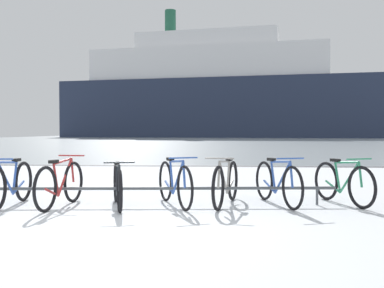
{
  "coord_description": "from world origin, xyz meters",
  "views": [
    {
      "loc": [
        1.91,
        -5.3,
        1.22
      ],
      "look_at": [
        1.16,
        5.38,
        0.9
      ],
      "focal_mm": 41.62,
      "sensor_mm": 36.0,
      "label": 1
    }
  ],
  "objects_px": {
    "bicycle_1": "(11,184)",
    "bicycle_7": "(343,183)",
    "bicycle_3": "(118,186)",
    "bicycle_6": "(277,183)",
    "bicycle_2": "(60,184)",
    "bicycle_4": "(175,183)",
    "ferry_ship": "(213,94)",
    "bicycle_5": "(226,183)"
  },
  "relations": [
    {
      "from": "bicycle_1",
      "to": "bicycle_7",
      "type": "height_order",
      "value": "bicycle_1"
    },
    {
      "from": "bicycle_2",
      "to": "bicycle_4",
      "type": "bearing_deg",
      "value": 7.45
    },
    {
      "from": "bicycle_4",
      "to": "bicycle_7",
      "type": "distance_m",
      "value": 2.8
    },
    {
      "from": "bicycle_5",
      "to": "bicycle_4",
      "type": "bearing_deg",
      "value": -172.47
    },
    {
      "from": "bicycle_3",
      "to": "bicycle_4",
      "type": "relative_size",
      "value": 1.02
    },
    {
      "from": "bicycle_1",
      "to": "bicycle_2",
      "type": "distance_m",
      "value": 0.82
    },
    {
      "from": "bicycle_5",
      "to": "ferry_ship",
      "type": "distance_m",
      "value": 79.4
    },
    {
      "from": "bicycle_6",
      "to": "bicycle_7",
      "type": "distance_m",
      "value": 1.1
    },
    {
      "from": "bicycle_1",
      "to": "bicycle_6",
      "type": "relative_size",
      "value": 1.04
    },
    {
      "from": "bicycle_6",
      "to": "bicycle_3",
      "type": "bearing_deg",
      "value": -171.08
    },
    {
      "from": "bicycle_4",
      "to": "ferry_ship",
      "type": "height_order",
      "value": "ferry_ship"
    },
    {
      "from": "bicycle_7",
      "to": "bicycle_6",
      "type": "bearing_deg",
      "value": -173.14
    },
    {
      "from": "bicycle_2",
      "to": "bicycle_3",
      "type": "relative_size",
      "value": 1.02
    },
    {
      "from": "bicycle_3",
      "to": "bicycle_7",
      "type": "bearing_deg",
      "value": 8.31
    },
    {
      "from": "bicycle_1",
      "to": "bicycle_7",
      "type": "bearing_deg",
      "value": 6.23
    },
    {
      "from": "bicycle_1",
      "to": "bicycle_2",
      "type": "xyz_separation_m",
      "value": [
        0.82,
        0.0,
        0.0
      ]
    },
    {
      "from": "bicycle_1",
      "to": "bicycle_6",
      "type": "height_order",
      "value": "bicycle_1"
    },
    {
      "from": "bicycle_2",
      "to": "bicycle_7",
      "type": "height_order",
      "value": "bicycle_2"
    },
    {
      "from": "bicycle_2",
      "to": "bicycle_6",
      "type": "xyz_separation_m",
      "value": [
        3.49,
        0.46,
        -0.0
      ]
    },
    {
      "from": "bicycle_5",
      "to": "bicycle_6",
      "type": "relative_size",
      "value": 1.04
    },
    {
      "from": "bicycle_3",
      "to": "ferry_ship",
      "type": "distance_m",
      "value": 79.67
    },
    {
      "from": "bicycle_1",
      "to": "bicycle_7",
      "type": "relative_size",
      "value": 1.13
    },
    {
      "from": "bicycle_1",
      "to": "bicycle_4",
      "type": "height_order",
      "value": "bicycle_4"
    },
    {
      "from": "bicycle_3",
      "to": "bicycle_2",
      "type": "bearing_deg",
      "value": -176.64
    },
    {
      "from": "bicycle_5",
      "to": "ferry_ship",
      "type": "xyz_separation_m",
      "value": [
        -2.1,
        78.97,
        8.01
      ]
    },
    {
      "from": "bicycle_4",
      "to": "bicycle_2",
      "type": "bearing_deg",
      "value": -172.55
    },
    {
      "from": "bicycle_1",
      "to": "bicycle_3",
      "type": "relative_size",
      "value": 1.07
    },
    {
      "from": "bicycle_1",
      "to": "ferry_ship",
      "type": "distance_m",
      "value": 79.73
    },
    {
      "from": "bicycle_3",
      "to": "bicycle_6",
      "type": "relative_size",
      "value": 0.97
    },
    {
      "from": "bicycle_4",
      "to": "bicycle_6",
      "type": "relative_size",
      "value": 0.95
    },
    {
      "from": "bicycle_7",
      "to": "ferry_ship",
      "type": "relative_size",
      "value": 0.03
    },
    {
      "from": "bicycle_2",
      "to": "bicycle_4",
      "type": "height_order",
      "value": "bicycle_4"
    },
    {
      "from": "bicycle_2",
      "to": "bicycle_4",
      "type": "relative_size",
      "value": 1.04
    },
    {
      "from": "bicycle_3",
      "to": "bicycle_5",
      "type": "distance_m",
      "value": 1.75
    },
    {
      "from": "bicycle_5",
      "to": "bicycle_2",
      "type": "bearing_deg",
      "value": -172.52
    },
    {
      "from": "ferry_ship",
      "to": "bicycle_5",
      "type": "bearing_deg",
      "value": -88.47
    },
    {
      "from": "bicycle_3",
      "to": "bicycle_6",
      "type": "xyz_separation_m",
      "value": [
        2.58,
        0.4,
        0.02
      ]
    },
    {
      "from": "bicycle_1",
      "to": "bicycle_4",
      "type": "distance_m",
      "value": 2.64
    },
    {
      "from": "bicycle_3",
      "to": "ferry_ship",
      "type": "xyz_separation_m",
      "value": [
        -0.37,
        79.26,
        8.03
      ]
    },
    {
      "from": "bicycle_5",
      "to": "bicycle_1",
      "type": "bearing_deg",
      "value": -174.26
    },
    {
      "from": "bicycle_7",
      "to": "bicycle_5",
      "type": "bearing_deg",
      "value": -172.89
    },
    {
      "from": "bicycle_2",
      "to": "bicycle_4",
      "type": "distance_m",
      "value": 1.83
    }
  ]
}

